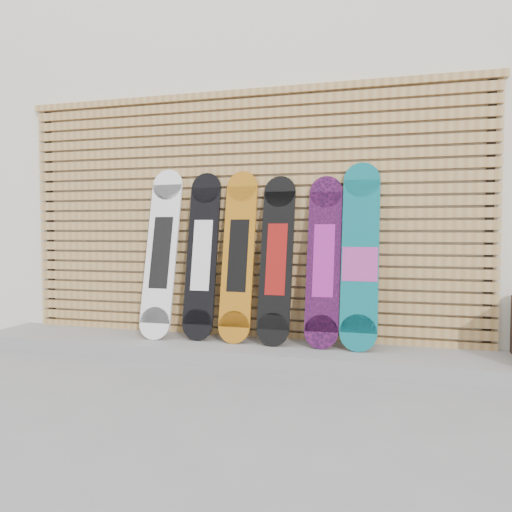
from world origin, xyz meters
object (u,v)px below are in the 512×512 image
object	(u,v)px
snowboard_3	(277,259)
snowboard_4	(324,261)
snowboard_0	(161,253)
snowboard_2	(238,256)
snowboard_1	(202,255)
snowboard_5	(360,256)

from	to	relation	value
snowboard_3	snowboard_4	world-z (taller)	snowboard_3
snowboard_0	snowboard_2	bearing A→B (deg)	2.07
snowboard_1	snowboard_3	bearing A→B (deg)	-1.37
snowboard_3	snowboard_5	distance (m)	0.69
snowboard_1	snowboard_4	world-z (taller)	snowboard_1
snowboard_0	snowboard_2	world-z (taller)	snowboard_0
snowboard_2	snowboard_3	size ratio (longest dim) A/B	1.04
snowboard_1	snowboard_2	xyz separation A→B (m)	(0.34, -0.01, 0.00)
snowboard_0	snowboard_3	distance (m)	1.05
snowboard_1	snowboard_4	size ratio (longest dim) A/B	1.04
snowboard_4	snowboard_0	bearing A→B (deg)	-178.97
snowboard_5	snowboard_0	bearing A→B (deg)	-179.43
snowboard_2	snowboard_5	xyz separation A→B (m)	(1.02, -0.01, 0.01)
snowboard_1	snowboard_3	world-z (taller)	snowboard_1
snowboard_5	snowboard_1	bearing A→B (deg)	179.21
snowboard_0	snowboard_3	size ratio (longest dim) A/B	1.06
snowboard_4	snowboard_1	bearing A→B (deg)	179.45
snowboard_4	snowboard_5	world-z (taller)	snowboard_5
snowboard_1	snowboard_3	size ratio (longest dim) A/B	1.03
snowboard_4	snowboard_5	distance (m)	0.29
snowboard_5	snowboard_3	bearing A→B (deg)	179.77
snowboard_2	snowboard_4	xyz separation A→B (m)	(0.73, 0.00, -0.03)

